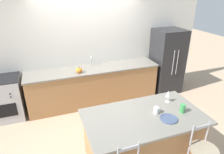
# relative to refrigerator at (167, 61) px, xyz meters

# --- Properties ---
(ground_plane) EXTENTS (18.00, 18.00, 0.00)m
(ground_plane) POSITION_rel_refrigerator_xyz_m (-2.02, -0.36, -0.85)
(ground_plane) COLOR tan
(wall_back) EXTENTS (6.00, 0.07, 2.70)m
(wall_back) POSITION_rel_refrigerator_xyz_m (-2.02, 0.37, 0.50)
(wall_back) COLOR silver
(wall_back) RESTS_ON ground_plane
(back_counter) EXTENTS (3.15, 0.71, 0.92)m
(back_counter) POSITION_rel_refrigerator_xyz_m (-2.02, 0.03, -0.39)
(back_counter) COLOR #A87547
(back_counter) RESTS_ON ground_plane
(sink_faucet) EXTENTS (0.02, 0.13, 0.22)m
(sink_faucet) POSITION_rel_refrigerator_xyz_m (-2.02, 0.23, 0.20)
(sink_faucet) COLOR #ADAFB5
(sink_faucet) RESTS_ON back_counter
(kitchen_island) EXTENTS (1.81, 1.01, 0.92)m
(kitchen_island) POSITION_rel_refrigerator_xyz_m (-1.80, -2.10, -0.39)
(kitchen_island) COLOR #A87547
(kitchen_island) RESTS_ON ground_plane
(refrigerator) EXTENTS (0.73, 0.72, 1.70)m
(refrigerator) POSITION_rel_refrigerator_xyz_m (0.00, 0.00, 0.00)
(refrigerator) COLOR #232326
(refrigerator) RESTS_ON ground_plane
(oven_range) EXTENTS (0.79, 0.66, 0.95)m
(oven_range) POSITION_rel_refrigerator_xyz_m (-4.06, 0.03, -0.38)
(oven_range) COLOR #B7B7BC
(oven_range) RESTS_ON ground_plane
(dinner_plate) EXTENTS (0.26, 0.26, 0.02)m
(dinner_plate) POSITION_rel_refrigerator_xyz_m (-1.50, -2.30, 0.08)
(dinner_plate) COLOR #425170
(dinner_plate) RESTS_ON kitchen_island
(wine_glass) EXTENTS (0.08, 0.08, 0.21)m
(wine_glass) POSITION_rel_refrigerator_xyz_m (-1.25, -1.88, 0.22)
(wine_glass) COLOR white
(wine_glass) RESTS_ON kitchen_island
(coffee_mug) EXTENTS (0.12, 0.08, 0.10)m
(coffee_mug) POSITION_rel_refrigerator_xyz_m (-1.60, -2.10, 0.12)
(coffee_mug) COLOR white
(coffee_mug) RESTS_ON kitchen_island
(tumbler_cup) EXTENTS (0.08, 0.08, 0.14)m
(tumbler_cup) POSITION_rel_refrigerator_xyz_m (-1.21, -2.21, 0.14)
(tumbler_cup) COLOR #3D934C
(tumbler_cup) RESTS_ON kitchen_island
(pumpkin_decoration) EXTENTS (0.15, 0.15, 0.14)m
(pumpkin_decoration) POSITION_rel_refrigerator_xyz_m (-2.39, -0.14, 0.12)
(pumpkin_decoration) COLOR orange
(pumpkin_decoration) RESTS_ON back_counter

